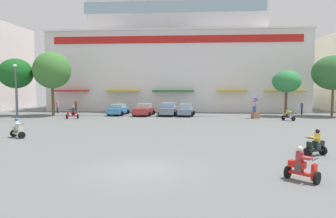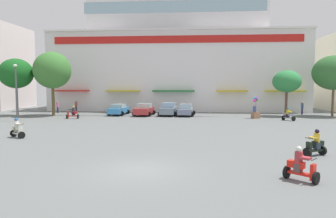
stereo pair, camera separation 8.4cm
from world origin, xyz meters
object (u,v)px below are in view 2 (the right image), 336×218
(plaza_tree_0, at_px, (16,74))
(parked_car_0, at_px, (118,109))
(scooter_rider_3, at_px, (17,129))
(parked_car_2, at_px, (169,109))
(pedestrian_2, at_px, (255,111))
(scooter_rider_2, at_px, (301,167))
(pedestrian_1, at_px, (302,107))
(scooter_rider_4, at_px, (288,115))
(plaza_tree_3, at_px, (287,82))
(pedestrian_3, at_px, (58,106))
(scooter_rider_0, at_px, (315,145))
(scooter_rider_1, at_px, (73,113))
(pedestrian_0, at_px, (76,105))
(streetlamp_near, at_px, (16,88))
(parked_car_3, at_px, (186,110))
(plaza_tree_1, at_px, (334,73))
(balloon_vendor_cart, at_px, (256,109))
(plaza_tree_2, at_px, (52,70))

(plaza_tree_0, distance_m, parked_car_0, 13.56)
(plaza_tree_0, distance_m, scooter_rider_3, 18.42)
(parked_car_2, bearing_deg, pedestrian_2, -14.62)
(scooter_rider_2, height_order, pedestrian_1, pedestrian_1)
(scooter_rider_3, xyz_separation_m, pedestrian_2, (20.48, 14.62, 0.29))
(plaza_tree_0, height_order, scooter_rider_4, plaza_tree_0)
(plaza_tree_3, xyz_separation_m, parked_car_2, (-14.72, -0.07, -3.52))
(parked_car_0, bearing_deg, pedestrian_3, 167.76)
(plaza_tree_0, relative_size, scooter_rider_0, 4.74)
(plaza_tree_0, bearing_deg, pedestrian_1, 7.12)
(parked_car_2, bearing_deg, scooter_rider_1, -157.10)
(scooter_rider_3, relative_size, pedestrian_3, 0.90)
(plaza_tree_3, relative_size, scooter_rider_2, 3.91)
(pedestrian_0, bearing_deg, pedestrian_2, -14.55)
(streetlamp_near, bearing_deg, parked_car_3, 21.15)
(scooter_rider_4, bearing_deg, plaza_tree_3, 77.11)
(pedestrian_3, bearing_deg, plaza_tree_3, -3.88)
(plaza_tree_1, distance_m, scooter_rider_3, 35.65)
(plaza_tree_3, height_order, pedestrian_2, plaza_tree_3)
(balloon_vendor_cart, bearing_deg, scooter_rider_4, -30.38)
(scooter_rider_3, bearing_deg, plaza_tree_2, 105.82)
(plaza_tree_1, relative_size, scooter_rider_1, 5.02)
(plaza_tree_1, distance_m, parked_car_0, 27.44)
(plaza_tree_0, height_order, pedestrian_3, plaza_tree_0)
(plaza_tree_0, height_order, scooter_rider_1, plaza_tree_0)
(plaza_tree_1, relative_size, balloon_vendor_cart, 2.96)
(plaza_tree_1, bearing_deg, scooter_rider_2, -115.57)
(streetlamp_near, bearing_deg, pedestrian_3, 88.24)
(plaza_tree_3, height_order, balloon_vendor_cart, plaza_tree_3)
(parked_car_2, bearing_deg, pedestrian_3, 172.27)
(plaza_tree_0, xyz_separation_m, scooter_rider_3, (9.02, -15.35, -4.72))
(scooter_rider_0, relative_size, pedestrian_3, 0.91)
(plaza_tree_2, xyz_separation_m, parked_car_2, (14.62, 1.53, -4.95))
(plaza_tree_0, bearing_deg, pedestrian_0, 44.53)
(parked_car_0, bearing_deg, plaza_tree_0, -170.42)
(parked_car_2, xyz_separation_m, scooter_rider_1, (-10.88, -4.60, -0.19))
(parked_car_2, bearing_deg, plaza_tree_2, -174.01)
(plaza_tree_2, bearing_deg, scooter_rider_0, -39.31)
(plaza_tree_2, relative_size, pedestrian_0, 4.76)
(plaza_tree_1, xyz_separation_m, scooter_rider_3, (-30.59, -17.67, -4.80))
(parked_car_3, relative_size, pedestrian_0, 2.39)
(pedestrian_2, bearing_deg, plaza_tree_1, 16.79)
(plaza_tree_2, relative_size, pedestrian_3, 4.84)
(parked_car_2, bearing_deg, balloon_vendor_cart, -13.72)
(pedestrian_0, bearing_deg, scooter_rider_3, -80.59)
(scooter_rider_0, xyz_separation_m, pedestrian_1, (7.54, 24.33, 0.36))
(scooter_rider_4, bearing_deg, parked_car_3, 160.43)
(streetlamp_near, bearing_deg, parked_car_0, 38.81)
(pedestrian_0, bearing_deg, pedestrian_3, -146.70)
(plaza_tree_1, bearing_deg, scooter_rider_1, -171.02)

